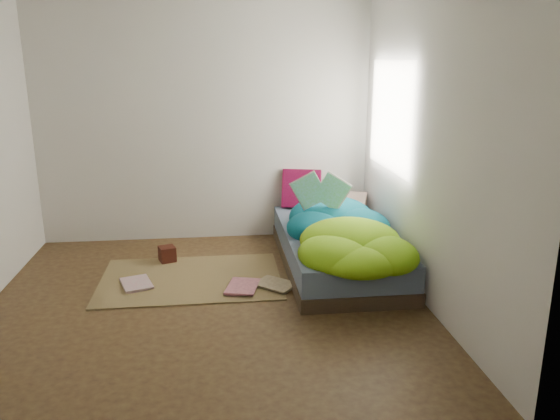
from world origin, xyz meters
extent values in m
cube|color=#3A2316|center=(0.00, 0.00, 0.00)|extent=(3.50, 3.50, 0.00)
cube|color=silver|center=(0.00, 1.75, 1.30)|extent=(3.50, 0.04, 2.60)
cube|color=silver|center=(0.00, -1.75, 1.30)|extent=(3.50, 0.04, 2.60)
cube|color=silver|center=(1.75, 0.00, 1.30)|extent=(0.04, 3.50, 2.60)
cube|color=white|center=(1.74, 0.90, 1.40)|extent=(0.01, 1.00, 1.20)
cube|color=#36291D|center=(1.22, 0.72, 0.06)|extent=(1.00, 2.00, 0.12)
cube|color=slate|center=(1.22, 0.72, 0.23)|extent=(0.98, 1.96, 0.22)
cube|color=brown|center=(-0.15, 0.55, 0.01)|extent=(1.60, 1.10, 0.01)
cube|color=beige|center=(1.40, 1.51, 0.41)|extent=(0.69, 0.55, 0.13)
cube|color=#4C0523|center=(1.02, 1.64, 0.55)|extent=(0.43, 0.23, 0.42)
cube|color=#32170B|center=(-0.39, 1.01, 0.08)|extent=(0.19, 0.19, 0.15)
imported|color=beige|center=(-0.73, 0.40, 0.02)|extent=(0.33, 0.39, 0.02)
imported|color=#D37986|center=(0.17, 0.29, 0.03)|extent=(0.34, 0.40, 0.03)
imported|color=tan|center=(0.51, 0.19, 0.02)|extent=(0.41, 0.40, 0.03)
camera|label=1|loc=(0.11, -4.07, 1.91)|focal=35.00mm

